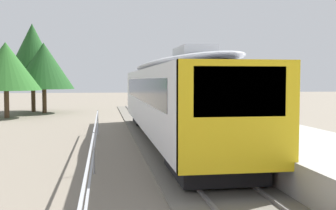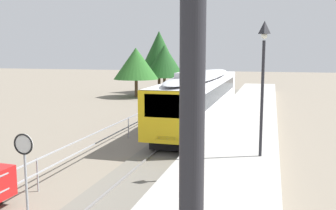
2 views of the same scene
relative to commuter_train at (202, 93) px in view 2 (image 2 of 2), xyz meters
name	(u,v)px [view 2 (image 2 of 2)]	position (x,y,z in m)	size (l,w,h in m)	color
ground_plane	(139,135)	(-3.00, -4.90, -2.14)	(160.00, 160.00, 0.00)	slate
track_rails	(186,137)	(0.00, -4.90, -2.11)	(3.20, 60.00, 0.14)	#6B665B
commuter_train	(202,93)	(0.00, 0.00, 0.00)	(2.82, 19.06, 3.74)	silver
station_platform	(242,133)	(3.25, -4.90, -1.69)	(3.90, 60.00, 0.90)	#A8A59E
platform_lamp_near_end	(192,143)	(4.44, -24.64, 2.48)	(0.34, 0.34, 5.35)	#232328
platform_lamp_mid_platform	(263,63)	(4.44, -11.14, 2.48)	(0.34, 0.34, 5.35)	#232328
speed_limit_sign	(24,157)	(-1.84, -17.53, -0.02)	(0.61, 0.10, 2.81)	#9EA0A5
carpark_fence	(37,167)	(-3.30, -14.90, -1.24)	(0.06, 36.06, 1.25)	#9EA0A5
tree_behind_carpark	(136,63)	(-10.08, 13.82, 1.65)	(5.08, 5.08, 5.57)	brown
tree_behind_station_far	(164,61)	(-7.95, 18.04, 1.84)	(5.04, 5.04, 5.94)	brown
tree_distant_left	(159,52)	(-9.11, 19.60, 2.90)	(5.16, 5.16, 7.72)	brown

